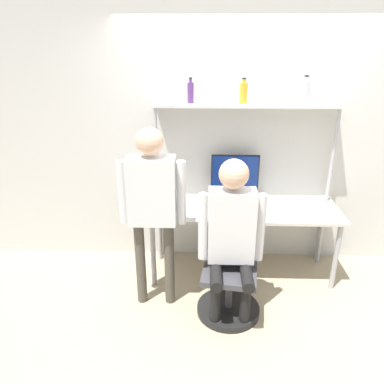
{
  "coord_description": "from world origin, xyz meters",
  "views": [
    {
      "loc": [
        -0.4,
        -3.04,
        2.29
      ],
      "look_at": [
        -0.5,
        -0.11,
        1.09
      ],
      "focal_mm": 35.0,
      "sensor_mm": 36.0,
      "label": 1
    }
  ],
  "objects_px": {
    "office_chair": "(229,284)",
    "person_standing": "(152,198)",
    "monitor": "(235,175)",
    "bottle_clear": "(305,92)",
    "bottle_purple": "(191,92)",
    "bottle_amber": "(244,93)",
    "person_seated": "(232,229)",
    "cell_phone": "(254,214)",
    "laptop": "(225,207)"
  },
  "relations": [
    {
      "from": "office_chair",
      "to": "bottle_amber",
      "type": "relative_size",
      "value": 3.89
    },
    {
      "from": "office_chair",
      "to": "person_standing",
      "type": "distance_m",
      "value": 1.04
    },
    {
      "from": "office_chair",
      "to": "person_standing",
      "type": "height_order",
      "value": "person_standing"
    },
    {
      "from": "cell_phone",
      "to": "person_seated",
      "type": "relative_size",
      "value": 0.1
    },
    {
      "from": "cell_phone",
      "to": "monitor",
      "type": "bearing_deg",
      "value": 114.32
    },
    {
      "from": "cell_phone",
      "to": "person_standing",
      "type": "xyz_separation_m",
      "value": [
        -0.92,
        -0.37,
        0.31
      ]
    },
    {
      "from": "laptop",
      "to": "bottle_purple",
      "type": "distance_m",
      "value": 1.13
    },
    {
      "from": "monitor",
      "to": "office_chair",
      "type": "height_order",
      "value": "monitor"
    },
    {
      "from": "cell_phone",
      "to": "person_seated",
      "type": "bearing_deg",
      "value": -116.08
    },
    {
      "from": "laptop",
      "to": "bottle_amber",
      "type": "relative_size",
      "value": 1.26
    },
    {
      "from": "monitor",
      "to": "office_chair",
      "type": "xyz_separation_m",
      "value": [
        -0.08,
        -0.84,
        -0.72
      ]
    },
    {
      "from": "monitor",
      "to": "person_seated",
      "type": "xyz_separation_m",
      "value": [
        -0.08,
        -0.88,
        -0.15
      ]
    },
    {
      "from": "person_standing",
      "to": "person_seated",
      "type": "bearing_deg",
      "value": -11.84
    },
    {
      "from": "bottle_purple",
      "to": "bottle_amber",
      "type": "bearing_deg",
      "value": 0.0
    },
    {
      "from": "laptop",
      "to": "bottle_amber",
      "type": "distance_m",
      "value": 1.09
    },
    {
      "from": "bottle_clear",
      "to": "bottle_purple",
      "type": "bearing_deg",
      "value": 180.0
    },
    {
      "from": "bottle_amber",
      "to": "person_standing",
      "type": "bearing_deg",
      "value": -137.68
    },
    {
      "from": "person_standing",
      "to": "bottle_clear",
      "type": "relative_size",
      "value": 6.45
    },
    {
      "from": "monitor",
      "to": "person_seated",
      "type": "relative_size",
      "value": 0.34
    },
    {
      "from": "laptop",
      "to": "cell_phone",
      "type": "distance_m",
      "value": 0.28
    },
    {
      "from": "person_seated",
      "to": "bottle_amber",
      "type": "bearing_deg",
      "value": 81.69
    },
    {
      "from": "monitor",
      "to": "bottle_purple",
      "type": "relative_size",
      "value": 2.07
    },
    {
      "from": "office_chair",
      "to": "bottle_amber",
      "type": "xyz_separation_m",
      "value": [
        0.12,
        0.82,
        1.55
      ]
    },
    {
      "from": "monitor",
      "to": "person_standing",
      "type": "bearing_deg",
      "value": -135.38
    },
    {
      "from": "cell_phone",
      "to": "office_chair",
      "type": "distance_m",
      "value": 0.7
    },
    {
      "from": "office_chair",
      "to": "monitor",
      "type": "bearing_deg",
      "value": 84.75
    },
    {
      "from": "office_chair",
      "to": "bottle_amber",
      "type": "distance_m",
      "value": 1.76
    },
    {
      "from": "bottle_purple",
      "to": "bottle_amber",
      "type": "distance_m",
      "value": 0.49
    },
    {
      "from": "person_seated",
      "to": "bottle_amber",
      "type": "xyz_separation_m",
      "value": [
        0.13,
        0.86,
        0.98
      ]
    },
    {
      "from": "monitor",
      "to": "laptop",
      "type": "distance_m",
      "value": 0.41
    },
    {
      "from": "bottle_clear",
      "to": "bottle_amber",
      "type": "relative_size",
      "value": 1.1
    },
    {
      "from": "cell_phone",
      "to": "office_chair",
      "type": "xyz_separation_m",
      "value": [
        -0.24,
        -0.47,
        -0.47
      ]
    },
    {
      "from": "person_standing",
      "to": "bottle_amber",
      "type": "distance_m",
      "value": 1.32
    },
    {
      "from": "office_chair",
      "to": "laptop",
      "type": "bearing_deg",
      "value": 93.47
    },
    {
      "from": "monitor",
      "to": "office_chair",
      "type": "relative_size",
      "value": 0.54
    },
    {
      "from": "laptop",
      "to": "bottle_amber",
      "type": "height_order",
      "value": "bottle_amber"
    },
    {
      "from": "monitor",
      "to": "bottle_amber",
      "type": "xyz_separation_m",
      "value": [
        0.04,
        -0.02,
        0.83
      ]
    },
    {
      "from": "monitor",
      "to": "bottle_clear",
      "type": "distance_m",
      "value": 1.04
    },
    {
      "from": "laptop",
      "to": "office_chair",
      "type": "relative_size",
      "value": 0.32
    },
    {
      "from": "monitor",
      "to": "person_standing",
      "type": "height_order",
      "value": "person_standing"
    },
    {
      "from": "person_standing",
      "to": "office_chair",
      "type": "bearing_deg",
      "value": -8.16
    },
    {
      "from": "person_seated",
      "to": "bottle_purple",
      "type": "bearing_deg",
      "value": 113.18
    },
    {
      "from": "bottle_purple",
      "to": "bottle_amber",
      "type": "xyz_separation_m",
      "value": [
        0.49,
        0.0,
        -0.0
      ]
    },
    {
      "from": "monitor",
      "to": "person_seated",
      "type": "height_order",
      "value": "person_seated"
    },
    {
      "from": "bottle_amber",
      "to": "cell_phone",
      "type": "bearing_deg",
      "value": -70.66
    },
    {
      "from": "person_seated",
      "to": "bottle_purple",
      "type": "relative_size",
      "value": 6.11
    },
    {
      "from": "office_chair",
      "to": "person_standing",
      "type": "bearing_deg",
      "value": 171.84
    },
    {
      "from": "office_chair",
      "to": "bottle_clear",
      "type": "relative_size",
      "value": 3.53
    },
    {
      "from": "bottle_clear",
      "to": "monitor",
      "type": "bearing_deg",
      "value": 178.37
    },
    {
      "from": "person_standing",
      "to": "bottle_amber",
      "type": "height_order",
      "value": "bottle_amber"
    }
  ]
}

